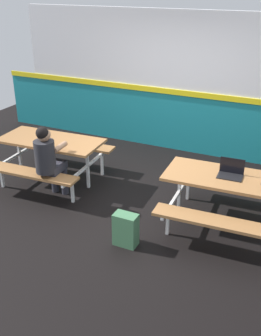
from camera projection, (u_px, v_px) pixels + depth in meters
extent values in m
cube|color=black|center=(131.00, 200.00, 6.22)|extent=(10.00, 10.00, 0.02)
cube|color=teal|center=(181.00, 123.00, 7.80)|extent=(8.00, 0.12, 1.10)
cube|color=yellow|center=(182.00, 93.00, 7.49)|extent=(8.00, 0.03, 0.10)
cube|color=silver|center=(185.00, 51.00, 7.23)|extent=(6.72, 0.12, 1.40)
cube|color=#9E6B3D|center=(51.00, 141.00, 6.49)|extent=(1.70, 0.84, 0.04)
cube|color=#9E6B3D|center=(29.00, 173.00, 6.08)|extent=(1.59, 0.37, 0.04)
cube|color=#9E6B3D|center=(72.00, 144.00, 7.14)|extent=(1.59, 0.37, 0.04)
cube|color=white|center=(20.00, 156.00, 6.87)|extent=(0.04, 0.04, 0.70)
cube|color=white|center=(19.00, 153.00, 6.85)|extent=(0.13, 1.55, 0.04)
cube|color=white|center=(2.00, 175.00, 6.51)|extent=(0.04, 0.04, 0.41)
cube|color=white|center=(38.00, 152.00, 7.36)|extent=(0.04, 0.04, 0.41)
cube|color=white|center=(88.00, 168.00, 6.42)|extent=(0.04, 0.04, 0.70)
cube|color=white|center=(88.00, 166.00, 6.41)|extent=(0.13, 1.55, 0.04)
cube|color=white|center=(72.00, 190.00, 6.06)|extent=(0.04, 0.04, 0.41)
cube|color=white|center=(102.00, 164.00, 6.91)|extent=(0.04, 0.04, 0.41)
cube|color=#9E6B3D|center=(229.00, 178.00, 5.28)|extent=(1.70, 0.84, 0.04)
cube|color=#9E6B3D|center=(217.00, 222.00, 4.87)|extent=(1.59, 0.37, 0.04)
cube|color=#9E6B3D|center=(234.00, 178.00, 5.93)|extent=(1.59, 0.37, 0.04)
cube|color=white|center=(179.00, 194.00, 5.66)|extent=(0.04, 0.04, 0.70)
cube|color=white|center=(179.00, 191.00, 5.64)|extent=(0.13, 1.55, 0.04)
cube|color=white|center=(168.00, 221.00, 5.30)|extent=(0.04, 0.04, 0.41)
cube|color=white|center=(188.00, 187.00, 6.15)|extent=(0.04, 0.04, 0.41)
cylinder|color=#2D2D38|center=(55.00, 179.00, 6.36)|extent=(0.11, 0.11, 0.45)
cylinder|color=#2D2D38|center=(64.00, 181.00, 6.30)|extent=(0.11, 0.11, 0.45)
cube|color=#2D2D38|center=(53.00, 167.00, 6.08)|extent=(0.32, 0.40, 0.12)
cylinder|color=#26262B|center=(45.00, 157.00, 5.84)|extent=(0.30, 0.30, 0.48)
cylinder|color=#A57A5B|center=(44.00, 144.00, 6.01)|extent=(0.10, 0.30, 0.08)
cylinder|color=#A57A5B|center=(60.00, 147.00, 5.91)|extent=(0.10, 0.30, 0.08)
sphere|color=#A57A5B|center=(44.00, 135.00, 5.71)|extent=(0.20, 0.20, 0.20)
sphere|color=black|center=(42.00, 133.00, 5.67)|extent=(0.18, 0.18, 0.18)
cube|color=black|center=(230.00, 177.00, 5.26)|extent=(0.33, 0.24, 0.01)
cube|color=black|center=(232.00, 166.00, 5.30)|extent=(0.32, 0.03, 0.21)
cube|color=#3F724C|center=(126.00, 230.00, 5.09)|extent=(0.30, 0.18, 0.44)
cube|color=#3F724C|center=(129.00, 230.00, 5.21)|extent=(0.21, 0.04, 0.19)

